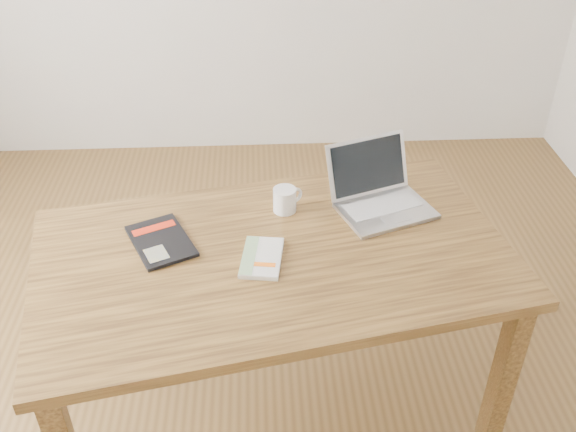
{
  "coord_description": "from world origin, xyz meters",
  "views": [
    {
      "loc": [
        0.07,
        -1.77,
        2.04
      ],
      "look_at": [
        0.16,
        -0.06,
        0.85
      ],
      "focal_mm": 40.0,
      "sensor_mm": 36.0,
      "label": 1
    }
  ],
  "objects_px": {
    "laptop": "(379,194)",
    "desk": "(274,273)",
    "black_guidebook": "(161,241)",
    "coffee_mug": "(285,199)",
    "white_guidebook": "(262,258)"
  },
  "relations": [
    {
      "from": "laptop",
      "to": "black_guidebook",
      "type": "bearing_deg",
      "value": 173.27
    },
    {
      "from": "black_guidebook",
      "to": "coffee_mug",
      "type": "distance_m",
      "value": 0.46
    },
    {
      "from": "laptop",
      "to": "desk",
      "type": "bearing_deg",
      "value": -166.87
    },
    {
      "from": "white_guidebook",
      "to": "coffee_mug",
      "type": "bearing_deg",
      "value": 80.14
    },
    {
      "from": "black_guidebook",
      "to": "desk",
      "type": "bearing_deg",
      "value": -35.79
    },
    {
      "from": "desk",
      "to": "black_guidebook",
      "type": "bearing_deg",
      "value": 157.94
    },
    {
      "from": "black_guidebook",
      "to": "coffee_mug",
      "type": "relative_size",
      "value": 2.84
    },
    {
      "from": "white_guidebook",
      "to": "coffee_mug",
      "type": "relative_size",
      "value": 2.02
    },
    {
      "from": "black_guidebook",
      "to": "laptop",
      "type": "bearing_deg",
      "value": -11.15
    },
    {
      "from": "laptop",
      "to": "coffee_mug",
      "type": "bearing_deg",
      "value": 162.01
    },
    {
      "from": "desk",
      "to": "black_guidebook",
      "type": "distance_m",
      "value": 0.39
    },
    {
      "from": "white_guidebook",
      "to": "black_guidebook",
      "type": "relative_size",
      "value": 0.71
    },
    {
      "from": "desk",
      "to": "coffee_mug",
      "type": "height_order",
      "value": "coffee_mug"
    },
    {
      "from": "black_guidebook",
      "to": "white_guidebook",
      "type": "bearing_deg",
      "value": -43.07
    },
    {
      "from": "desk",
      "to": "white_guidebook",
      "type": "height_order",
      "value": "white_guidebook"
    }
  ]
}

